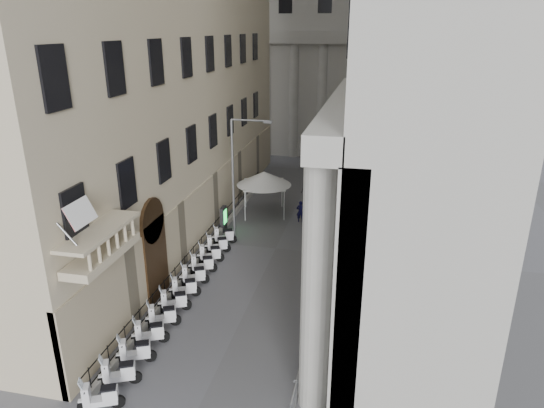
{
  "coord_description": "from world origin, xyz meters",
  "views": [
    {
      "loc": [
        5.83,
        -8.94,
        13.64
      ],
      "look_at": [
        0.57,
        15.42,
        4.5
      ],
      "focal_mm": 32.0,
      "sensor_mm": 36.0,
      "label": 1
    }
  ],
  "objects": [
    {
      "name": "barrier_7",
      "position": [
        3.59,
        23.22,
        0.0
      ],
      "size": [
        0.6,
        2.4,
        1.1
      ],
      "primitive_type": null,
      "color": "#AEB0B6",
      "rests_on": "ground"
    },
    {
      "name": "scooter_11",
      "position": [
        -3.51,
        19.19,
        0.0
      ],
      "size": [
        1.51,
        1.08,
        1.5
      ],
      "primitive_type": null,
      "rotation": [
        0.0,
        0.0,
        1.99
      ],
      "color": "white",
      "rests_on": "ground"
    },
    {
      "name": "scooter_9",
      "position": [
        -3.51,
        16.41,
        0.0
      ],
      "size": [
        1.51,
        1.08,
        1.5
      ],
      "primitive_type": null,
      "rotation": [
        0.0,
        0.0,
        1.99
      ],
      "color": "white",
      "rests_on": "ground"
    },
    {
      "name": "scooter_4",
      "position": [
        -3.51,
        9.47,
        0.0
      ],
      "size": [
        1.51,
        1.08,
        1.5
      ],
      "primitive_type": null,
      "rotation": [
        0.0,
        0.0,
        1.99
      ],
      "color": "white",
      "rests_on": "ground"
    },
    {
      "name": "scooter_5",
      "position": [
        -3.51,
        10.86,
        0.0
      ],
      "size": [
        1.51,
        1.08,
        1.5
      ],
      "primitive_type": null,
      "rotation": [
        0.0,
        0.0,
        1.99
      ],
      "color": "white",
      "rests_on": "ground"
    },
    {
      "name": "barrier_8",
      "position": [
        3.59,
        25.72,
        0.0
      ],
      "size": [
        0.6,
        2.4,
        1.1
      ],
      "primitive_type": null,
      "color": "#AEB0B6",
      "rests_on": "ground"
    },
    {
      "name": "barrier_3",
      "position": [
        3.59,
        13.22,
        0.0
      ],
      "size": [
        0.6,
        2.4,
        1.1
      ],
      "primitive_type": null,
      "color": "#AEB0B6",
      "rests_on": "ground"
    },
    {
      "name": "scooter_6",
      "position": [
        -3.51,
        12.24,
        0.0
      ],
      "size": [
        1.51,
        1.08,
        1.5
      ],
      "primitive_type": null,
      "rotation": [
        0.0,
        0.0,
        1.99
      ],
      "color": "white",
      "rests_on": "ground"
    },
    {
      "name": "barrier_2",
      "position": [
        3.59,
        10.72,
        0.0
      ],
      "size": [
        0.6,
        2.4,
        1.1
      ],
      "primitive_type": null,
      "color": "#AEB0B6",
      "rests_on": "ground"
    },
    {
      "name": "iron_fence",
      "position": [
        -4.3,
        18.0,
        0.0
      ],
      "size": [
        0.3,
        28.0,
        1.4
      ],
      "primitive_type": null,
      "color": "black",
      "rests_on": "ground"
    },
    {
      "name": "barrier_1",
      "position": [
        3.59,
        8.22,
        0.0
      ],
      "size": [
        0.6,
        2.4,
        1.1
      ],
      "primitive_type": null,
      "color": "#AEB0B6",
      "rests_on": "ground"
    },
    {
      "name": "pedestrian_c",
      "position": [
        0.58,
        29.15,
        0.94
      ],
      "size": [
        1.09,
        1.03,
        1.88
      ],
      "primitive_type": "imported",
      "rotation": [
        0.0,
        0.0,
        3.79
      ],
      "color": "black",
      "rests_on": "ground"
    },
    {
      "name": "far_building",
      "position": [
        0.0,
        48.0,
        15.0
      ],
      "size": [
        22.0,
        10.0,
        30.0
      ],
      "primitive_type": "cube",
      "color": "#B2B0A8",
      "rests_on": "ground"
    },
    {
      "name": "scooter_1",
      "position": [
        -3.51,
        5.3,
        0.0
      ],
      "size": [
        1.51,
        1.08,
        1.5
      ],
      "primitive_type": null,
      "rotation": [
        0.0,
        0.0,
        1.99
      ],
      "color": "white",
      "rests_on": "ground"
    },
    {
      "name": "scooter_2",
      "position": [
        -3.51,
        6.69,
        0.0
      ],
      "size": [
        1.51,
        1.08,
        1.5
      ],
      "primitive_type": null,
      "rotation": [
        0.0,
        0.0,
        1.99
      ],
      "color": "white",
      "rests_on": "ground"
    },
    {
      "name": "street_lamp",
      "position": [
        -2.71,
        20.02,
        4.92
      ],
      "size": [
        2.69,
        0.23,
        8.25
      ],
      "rotation": [
        0.0,
        0.0,
        -0.01
      ],
      "color": "gray",
      "rests_on": "ground"
    },
    {
      "name": "flag",
      "position": [
        -4.0,
        5.0,
        0.0
      ],
      "size": [
        1.0,
        1.4,
        8.2
      ],
      "primitive_type": null,
      "color": "#9E0C11",
      "rests_on": "ground"
    },
    {
      "name": "scooter_10",
      "position": [
        -3.51,
        17.8,
        0.0
      ],
      "size": [
        1.51,
        1.08,
        1.5
      ],
      "primitive_type": null,
      "rotation": [
        0.0,
        0.0,
        1.99
      ],
      "color": "white",
      "rests_on": "ground"
    },
    {
      "name": "blue_awning",
      "position": [
        4.15,
        26.0,
        0.0
      ],
      "size": [
        1.6,
        3.0,
        3.0
      ],
      "primitive_type": null,
      "color": "navy",
      "rests_on": "ground"
    },
    {
      "name": "barrier_0",
      "position": [
        3.59,
        5.72,
        0.0
      ],
      "size": [
        0.6,
        2.4,
        1.1
      ],
      "primitive_type": null,
      "color": "#AEB0B6",
      "rests_on": "ground"
    },
    {
      "name": "barrier_9",
      "position": [
        3.59,
        28.22,
        0.0
      ],
      "size": [
        0.6,
        2.4,
        1.1
      ],
      "primitive_type": null,
      "color": "#AEB0B6",
      "rests_on": "ground"
    },
    {
      "name": "barrier_6",
      "position": [
        3.59,
        20.72,
        0.0
      ],
      "size": [
        0.6,
        2.4,
        1.1
      ],
      "primitive_type": null,
      "color": "#AEB0B6",
      "rests_on": "ground"
    },
    {
      "name": "pedestrian_b",
      "position": [
        1.75,
        34.0,
        0.93
      ],
      "size": [
        1.14,
        1.09,
        1.85
      ],
      "primitive_type": "imported",
      "rotation": [
        0.0,
        0.0,
        2.52
      ],
      "color": "black",
      "rests_on": "ground"
    },
    {
      "name": "scooter_8",
      "position": [
        -3.51,
        15.02,
        0.0
      ],
      "size": [
        1.51,
        1.08,
        1.5
      ],
      "primitive_type": null,
      "rotation": [
        0.0,
        0.0,
        1.99
      ],
      "color": "white",
      "rests_on": "ground"
    },
    {
      "name": "security_tent",
      "position": [
        -1.77,
        24.93,
        2.82
      ],
      "size": [
        4.15,
        4.15,
        3.38
      ],
      "color": "white",
      "rests_on": "ground"
    },
    {
      "name": "scooter_7",
      "position": [
        -3.51,
        13.63,
        0.0
      ],
      "size": [
        1.51,
        1.08,
        1.5
      ],
      "primitive_type": null,
      "rotation": [
        0.0,
        0.0,
        1.99
      ],
      "color": "white",
      "rests_on": "ground"
    },
    {
      "name": "info_kiosk",
      "position": [
        -4.19,
        21.29,
        0.9
      ],
      "size": [
        0.28,
        0.85,
        1.79
      ],
      "rotation": [
        0.0,
        0.0,
        -0.0
      ],
      "color": "black",
      "rests_on": "ground"
    },
    {
      "name": "pedestrian_a",
      "position": [
        0.85,
        24.08,
        0.82
      ],
      "size": [
        0.61,
        0.42,
        1.64
      ],
      "primitive_type": "imported",
      "rotation": [
        0.0,
        0.0,
        3.18
      ],
      "color": "#0E0D36",
      "rests_on": "ground"
    },
    {
      "name": "barrier_4",
      "position": [
        3.59,
        15.72,
        0.0
      ],
      "size": [
        0.6,
        2.4,
        1.1
      ],
      "primitive_type": null,
      "color": "#AEB0B6",
      "rests_on": "ground"
    },
    {
      "name": "scooter_3",
      "position": [
        -3.51,
        8.08,
        0.0
      ],
      "size": [
        1.51,
        1.08,
        1.5
      ],
      "primitive_type": null,
      "rotation": [
        0.0,
        0.0,
        1.99
      ],
      "color": "white",
      "rests_on": "ground"
    },
    {
      "name": "barrier_5",
      "position": [
        3.59,
        18.22,
        0.0
      ],
      "size": [
        0.6,
        2.4,
        1.1
      ],
      "primitive_type": null,
      "color": "#AEB0B6",
      "rests_on": "ground"
    }
  ]
}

